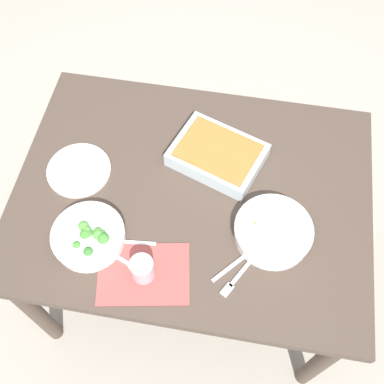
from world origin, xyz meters
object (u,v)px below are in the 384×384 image
(broccoli_bowl, at_px, (89,236))
(side_plate, at_px, (79,170))
(spoon_by_broccoli, at_px, (121,241))
(spoon_spare, at_px, (122,260))
(spoon_by_stew, at_px, (240,259))
(baking_dish, at_px, (218,154))
(drink_cup, at_px, (143,269))
(fork_on_table, at_px, (237,277))
(stew_bowl, at_px, (273,231))

(broccoli_bowl, distance_m, side_plate, 0.27)
(spoon_by_broccoli, bearing_deg, broccoli_bowl, -174.35)
(side_plate, height_order, spoon_spare, side_plate)
(broccoli_bowl, bearing_deg, spoon_by_stew, 1.72)
(baking_dish, relative_size, spoon_spare, 2.11)
(side_plate, height_order, spoon_by_broccoli, side_plate)
(spoon_by_stew, xyz_separation_m, spoon_spare, (-0.36, -0.07, 0.00))
(spoon_by_stew, bearing_deg, spoon_by_broccoli, -179.28)
(drink_cup, distance_m, fork_on_table, 0.29)
(baking_dish, bearing_deg, side_plate, -164.59)
(broccoli_bowl, xyz_separation_m, baking_dish, (0.35, 0.37, 0.00))
(side_plate, height_order, spoon_by_stew, side_plate)
(baking_dish, height_order, side_plate, baking_dish)
(stew_bowl, distance_m, baking_dish, 0.34)
(drink_cup, distance_m, spoon_by_broccoli, 0.14)
(side_plate, relative_size, spoon_by_broccoli, 1.25)
(spoon_by_stew, bearing_deg, side_plate, 158.64)
(baking_dish, relative_size, spoon_by_broccoli, 2.03)
(stew_bowl, bearing_deg, baking_dish, 129.80)
(stew_bowl, height_order, spoon_by_broccoli, stew_bowl)
(baking_dish, relative_size, spoon_by_stew, 2.49)
(baking_dish, xyz_separation_m, fork_on_table, (0.12, -0.42, -0.03))
(stew_bowl, distance_m, fork_on_table, 0.19)
(spoon_by_stew, bearing_deg, broccoli_bowl, -178.28)
(baking_dish, bearing_deg, stew_bowl, -50.20)
(stew_bowl, bearing_deg, drink_cup, -152.41)
(fork_on_table, bearing_deg, side_plate, 153.82)
(broccoli_bowl, xyz_separation_m, drink_cup, (0.19, -0.08, 0.01))
(spoon_by_stew, bearing_deg, drink_cup, -161.43)
(stew_bowl, xyz_separation_m, spoon_by_broccoli, (-0.47, -0.10, -0.03))
(spoon_spare, bearing_deg, fork_on_table, 1.16)
(drink_cup, bearing_deg, spoon_by_stew, 18.57)
(side_plate, bearing_deg, spoon_spare, -52.42)
(stew_bowl, distance_m, spoon_spare, 0.48)
(broccoli_bowl, height_order, spoon_by_stew, broccoli_bowl)
(baking_dish, distance_m, fork_on_table, 0.44)
(spoon_spare, distance_m, fork_on_table, 0.36)
(spoon_by_stew, distance_m, spoon_by_broccoli, 0.38)
(side_plate, xyz_separation_m, fork_on_table, (0.59, -0.29, -0.00))
(spoon_by_stew, xyz_separation_m, spoon_by_broccoli, (-0.38, -0.00, 0.00))
(baking_dish, xyz_separation_m, spoon_spare, (-0.24, -0.42, -0.03))
(drink_cup, relative_size, fork_on_table, 0.52)
(spoon_by_stew, height_order, spoon_by_broccoli, same)
(spoon_spare, bearing_deg, stew_bowl, 20.23)
(drink_cup, height_order, spoon_by_broccoli, drink_cup)
(spoon_spare, bearing_deg, drink_cup, -22.25)
(baking_dish, xyz_separation_m, spoon_by_stew, (0.13, -0.36, -0.03))
(side_plate, xyz_separation_m, spoon_by_broccoli, (0.21, -0.23, -0.00))
(spoon_by_broccoli, bearing_deg, fork_on_table, -8.03)
(baking_dish, relative_size, side_plate, 1.62)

